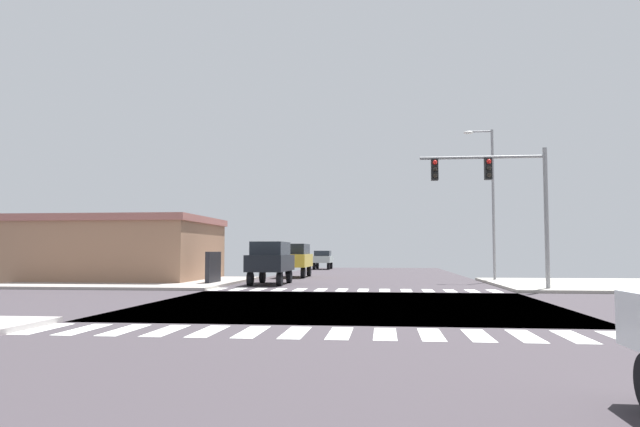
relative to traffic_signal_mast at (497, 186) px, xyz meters
The scene contains 11 objects.
ground 10.96m from the traffic_signal_mast, 131.14° to the right, with size 90.00×90.00×0.05m.
sidewalk_corner_ne 9.33m from the traffic_signal_mast, 35.16° to the left, with size 12.00×12.00×0.14m.
sidewalk_corner_nw 20.56m from the traffic_signal_mast, 166.67° to the left, with size 12.00×12.00×0.14m.
crosswalk_near 16.86m from the traffic_signal_mast, 114.53° to the right, with size 13.50×2.00×0.01m.
crosswalk_far 8.28m from the traffic_signal_mast, behind, with size 13.50×2.00×0.01m.
traffic_signal_mast is the anchor object (origin of this frame).
street_lamp 8.43m from the traffic_signal_mast, 82.30° to the left, with size 1.78×0.32×9.20m.
bank_building 24.58m from the traffic_signal_mast, 164.10° to the left, with size 16.81×8.95×3.90m.
sedan_nearside_1 34.05m from the traffic_signal_mast, 109.78° to the left, with size 1.80×4.30×1.88m.
suv_farside_1 17.78m from the traffic_signal_mast, 131.07° to the left, with size 1.96×4.60×2.34m.
suv_trailing_2 12.68m from the traffic_signal_mast, 159.95° to the left, with size 1.96×4.60×2.34m.
Camera 1 is at (1.25, -20.46, 1.82)m, focal length 32.98 mm.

